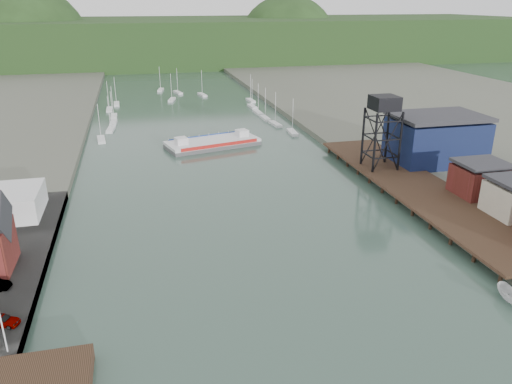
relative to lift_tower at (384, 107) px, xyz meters
name	(u,v)px	position (x,y,z in m)	size (l,w,h in m)	color
ground	(325,376)	(-35.00, -58.00, -15.65)	(600.00, 600.00, 0.00)	#2A4139
east_pier	(417,187)	(2.00, -13.00, -13.75)	(14.00, 70.00, 2.45)	black
lift_tower	(384,107)	(0.00, 0.00, 0.00)	(6.50, 6.50, 16.00)	black
blue_shed	(436,139)	(15.00, 2.00, -8.59)	(20.50, 14.50, 11.30)	#0C1235
marina_sailboats	(186,110)	(-34.92, 80.46, -15.30)	(57.71, 92.65, 0.90)	silver
distant_hills	(152,44)	(-38.98, 243.35, -5.27)	(500.00, 120.00, 80.00)	#1D3216
chain_ferry	(213,143)	(-32.70, 32.96, -14.62)	(26.54, 15.83, 3.58)	#515153
motorboat	(510,296)	(-6.39, -50.78, -14.64)	(1.96, 5.22, 2.02)	silver
car_west_a	(1,320)	(-69.64, -42.73, -13.32)	(1.71, 4.26, 1.45)	#999999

